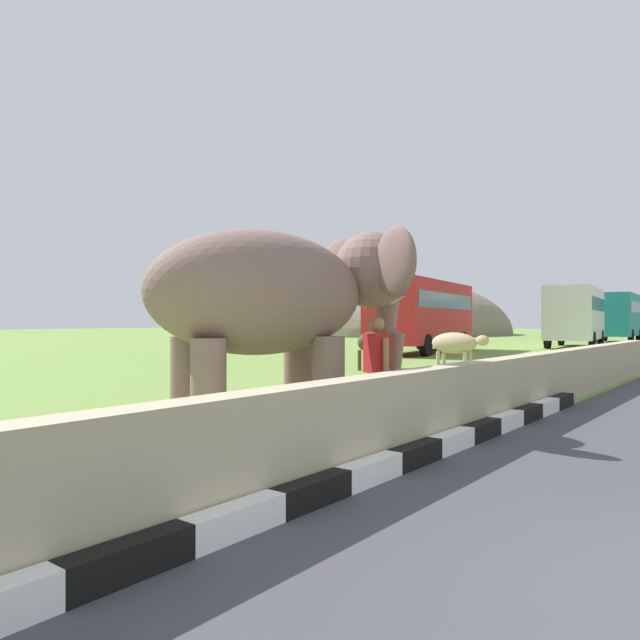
# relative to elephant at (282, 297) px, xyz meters

# --- Properties ---
(striped_curb) EXTENTS (16.20, 0.20, 0.24)m
(striped_curb) POSITION_rel_elephant_xyz_m (-2.64, -2.30, -1.80)
(striped_curb) COLOR white
(striped_curb) RESTS_ON ground_plane
(barrier_parapet) EXTENTS (28.00, 0.36, 1.00)m
(barrier_parapet) POSITION_rel_elephant_xyz_m (-0.29, -2.00, -1.42)
(barrier_parapet) COLOR tan
(barrier_parapet) RESTS_ON ground_plane
(elephant) EXTENTS (4.04, 3.18, 2.94)m
(elephant) POSITION_rel_elephant_xyz_m (0.00, 0.00, 0.00)
(elephant) COLOR #7E5F5A
(elephant) RESTS_ON ground_plane
(person_handler) EXTENTS (0.40, 0.62, 1.66)m
(person_handler) POSITION_rel_elephant_xyz_m (1.25, -0.75, -1.00)
(person_handler) COLOR navy
(person_handler) RESTS_ON ground_plane
(bus_red) EXTENTS (9.75, 4.05, 3.50)m
(bus_red) POSITION_rel_elephant_xyz_m (20.10, 8.60, 0.16)
(bus_red) COLOR #B21E1E
(bus_red) RESTS_ON ground_plane
(bus_white) EXTENTS (8.42, 3.62, 3.50)m
(bus_white) POSITION_rel_elephant_xyz_m (30.76, 4.20, 0.16)
(bus_white) COLOR silver
(bus_white) RESTS_ON ground_plane
(bus_teal) EXTENTS (8.17, 3.15, 3.50)m
(bus_teal) POSITION_rel_elephant_xyz_m (40.77, 3.97, 0.16)
(bus_teal) COLOR teal
(bus_teal) RESTS_ON ground_plane
(cow_near) EXTENTS (0.65, 1.89, 1.23)m
(cow_near) POSITION_rel_elephant_xyz_m (10.69, 2.44, -1.05)
(cow_near) COLOR tan
(cow_near) RESTS_ON ground_plane
(cow_mid) EXTENTS (1.93, 0.84, 1.23)m
(cow_mid) POSITION_rel_elephant_xyz_m (9.97, 5.06, -1.05)
(cow_mid) COLOR #473323
(cow_mid) RESTS_ON ground_plane
(hill_east) EXTENTS (28.79, 23.03, 12.53)m
(hill_east) POSITION_rel_elephant_xyz_m (52.71, 28.53, -1.92)
(hill_east) COLOR #776857
(hill_east) RESTS_ON ground_plane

